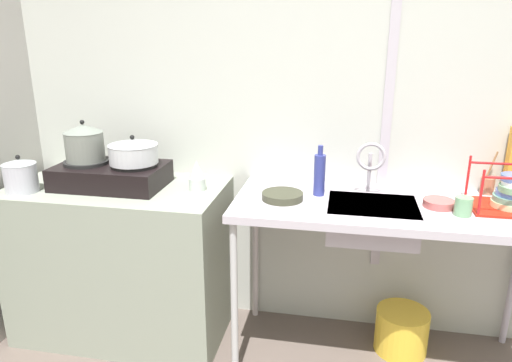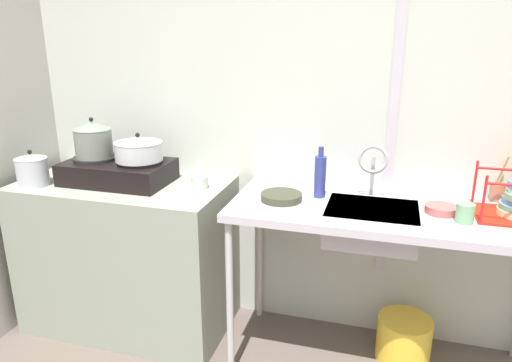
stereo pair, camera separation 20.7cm
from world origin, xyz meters
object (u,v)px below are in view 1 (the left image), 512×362
Objects in this scene: utensil_jar at (487,185)px; cup_by_rack at (463,206)px; pot_on_right_burner at (133,151)px; sink_basin at (371,220)px; frying_pan at (282,196)px; small_bowl_on_drainboard at (439,203)px; pot_beside_stove at (21,176)px; stove at (111,175)px; faucet at (371,159)px; percolator at (197,176)px; bottle_by_sink at (319,174)px; pot_on_left_burner at (84,142)px; bucket_on_floor at (401,331)px.

cup_by_rack is at bearing -118.56° from utensil_jar.
pot_on_right_burner is 0.61× the size of sink_basin.
small_bowl_on_drainboard is at bearing 2.80° from frying_pan.
frying_pan is at bearing 5.90° from pot_beside_stove.
stove is 1.38m from faucet.
percolator is 0.64m from bottle_by_sink.
cup_by_rack is 0.69m from bottle_by_sink.
frying_pan is (1.36, 0.14, -0.07)m from pot_beside_stove.
cup_by_rack is (0.40, -0.07, 0.13)m from sink_basin.
pot_on_right_burner is at bearing 178.97° from sink_basin.
utensil_jar is at bearing 12.50° from bottle_by_sink.
pot_on_left_burner reaches higher than sink_basin.
pot_on_right_burner is 0.99× the size of bottle_by_sink.
percolator reaches higher than bucket_on_floor.
percolator is at bearing -171.24° from utensil_jar.
small_bowl_on_drainboard is (0.32, -0.13, -0.17)m from faucet.
sink_basin is at bearing -175.92° from small_bowl_on_drainboard.
faucet is (1.23, 0.13, -0.02)m from pot_on_right_burner.
bottle_by_sink is at bearing 3.43° from stove.
pot_on_left_burner is at bearing 32.62° from pot_beside_stove.
faucet is 1.89× the size of small_bowl_on_drainboard.
pot_beside_stove is 0.76× the size of bottle_by_sink.
small_bowl_on_drainboard is at bearing -0.02° from pot_on_left_burner.
small_bowl_on_drainboard is at bearing -1.26° from percolator.
frying_pan and small_bowl_on_drainboard have the same top height.
percolator is 0.90m from faucet.
percolator reaches higher than cup_by_rack.
pot_on_left_burner reaches higher than cup_by_rack.
cup_by_rack is at bearing 2.22° from pot_beside_stove.
pot_beside_stove reaches higher than frying_pan.
stove is 0.48m from percolator.
bottle_by_sink is at bearing 161.59° from sink_basin.
pot_on_right_burner is 1.65m from cup_by_rack.
faucet is (1.37, 0.13, 0.12)m from stove.
stove is at bearing -174.67° from faucet.
pot_on_left_burner is 1.56m from sink_basin.
sink_basin is at bearing 4.93° from pot_beside_stove.
frying_pan is (-0.43, -0.16, -0.17)m from faucet.
stove reaches higher than bucket_on_floor.
pot_on_left_burner reaches higher than pot_beside_stove.
bucket_on_floor is at bearing -9.81° from faucet.
sink_basin is 2.06× the size of frying_pan.
faucet is at bearing 158.44° from small_bowl_on_drainboard.
percolator is (0.62, 0.03, -0.16)m from pot_on_left_burner.
percolator is 0.57× the size of bucket_on_floor.
pot_on_right_burner is 1.25× the size of frying_pan.
pot_on_right_burner reaches higher than bucket_on_floor.
stove is at bearing -172.58° from utensil_jar.
sink_basin is 1.51× the size of bucket_on_floor.
percolator is at bearing 3.14° from stove.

